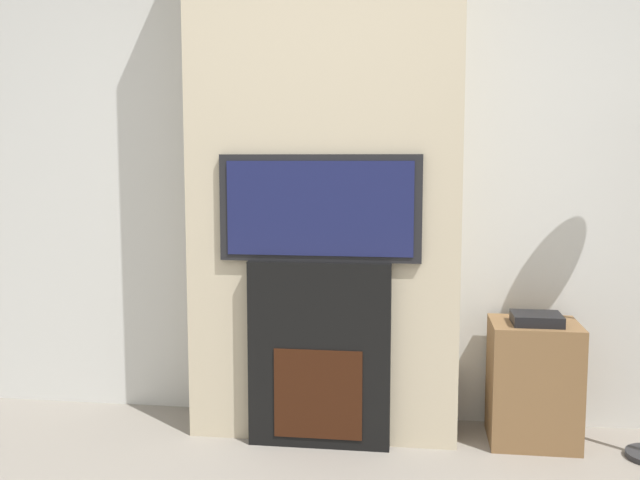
{
  "coord_description": "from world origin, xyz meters",
  "views": [
    {
      "loc": [
        0.45,
        -1.62,
        1.34
      ],
      "look_at": [
        0.0,
        1.61,
        0.97
      ],
      "focal_mm": 40.0,
      "sensor_mm": 36.0,
      "label": 1
    }
  ],
  "objects": [
    {
      "name": "chimney_breast",
      "position": [
        0.0,
        1.8,
        1.35
      ],
      "size": [
        1.28,
        0.39,
        2.7
      ],
      "color": "beige",
      "rests_on": "ground_plane"
    },
    {
      "name": "fireplace",
      "position": [
        0.0,
        1.61,
        0.43
      ],
      "size": [
        0.66,
        0.15,
        0.88
      ],
      "color": "black",
      "rests_on": "ground_plane"
    },
    {
      "name": "television",
      "position": [
        0.0,
        1.6,
        1.12
      ],
      "size": [
        0.93,
        0.07,
        0.49
      ],
      "color": "black",
      "rests_on": "fireplace"
    },
    {
      "name": "wall_back",
      "position": [
        0.0,
        2.03,
        1.35
      ],
      "size": [
        6.0,
        0.06,
        2.7
      ],
      "color": "silver",
      "rests_on": "ground_plane"
    },
    {
      "name": "media_stand",
      "position": [
        1.0,
        1.77,
        0.3
      ],
      "size": [
        0.41,
        0.36,
        0.63
      ],
      "color": "brown",
      "rests_on": "ground_plane"
    }
  ]
}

